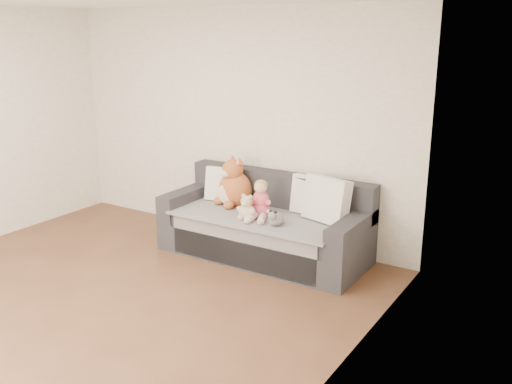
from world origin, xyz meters
TOP-DOWN VIEW (x-y plane):
  - room_shell at (0.00, 0.42)m, footprint 5.00×5.00m
  - sofa at (0.70, 2.06)m, footprint 2.20×0.94m
  - cushion_left at (0.07, 2.20)m, footprint 0.43×0.23m
  - cushion_right_back at (1.13, 2.31)m, footprint 0.45×0.21m
  - cushion_right_front at (1.36, 2.16)m, footprint 0.53×0.34m
  - toddler at (0.72, 1.92)m, footprint 0.28×0.40m
  - plush_cat at (0.26, 2.13)m, footprint 0.44×0.41m
  - teddy_bear at (0.65, 1.77)m, footprint 0.22×0.16m
  - plush_cow at (1.00, 1.77)m, footprint 0.14×0.22m
  - sippy_cup at (0.64, 1.75)m, footprint 0.11×0.09m

SIDE VIEW (x-z plane):
  - sofa at x=0.70m, z-range -0.12..0.73m
  - sippy_cup at x=0.64m, z-range 0.48..0.60m
  - plush_cow at x=1.00m, z-range 0.46..0.63m
  - teddy_bear at x=0.65m, z-range 0.45..0.72m
  - toddler at x=0.72m, z-range 0.44..0.83m
  - cushion_left at x=0.07m, z-range 0.47..0.86m
  - cushion_right_back at x=1.13m, z-range 0.47..0.89m
  - plush_cat at x=0.26m, z-range 0.39..0.98m
  - cushion_right_front at x=1.36m, z-range 0.46..0.93m
  - room_shell at x=0.00m, z-range -1.20..3.80m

